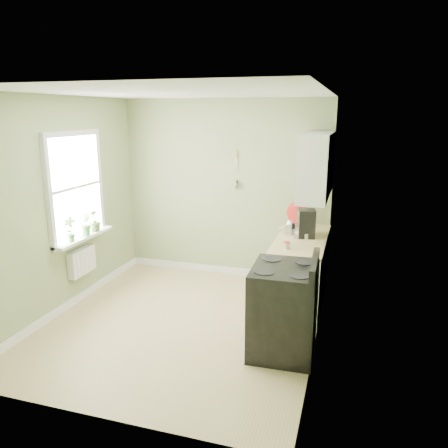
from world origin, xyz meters
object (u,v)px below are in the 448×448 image
(stove, at_px, (284,309))
(coffee_maker, at_px, (306,224))
(kettle, at_px, (289,228))
(stand_mixer, at_px, (302,225))

(stove, relative_size, coffee_maker, 2.92)
(stove, bearing_deg, kettle, 96.95)
(stove, xyz_separation_m, coffee_maker, (0.06, 1.33, 0.60))
(stand_mixer, distance_m, kettle, 0.17)
(stand_mixer, bearing_deg, kettle, 176.27)
(kettle, bearing_deg, coffee_maker, -9.91)
(kettle, xyz_separation_m, coffee_maker, (0.22, -0.04, 0.07))
(stove, relative_size, kettle, 5.35)
(stove, relative_size, stand_mixer, 2.98)
(stove, distance_m, kettle, 1.48)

